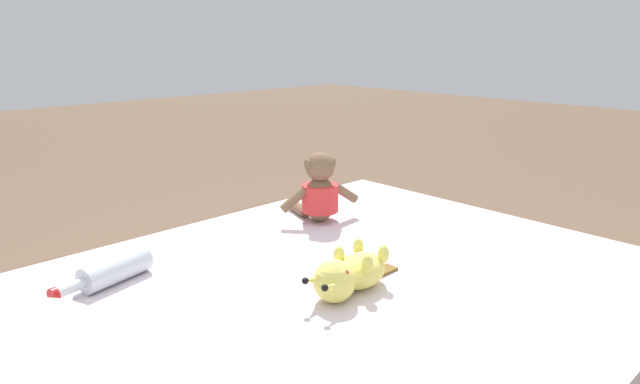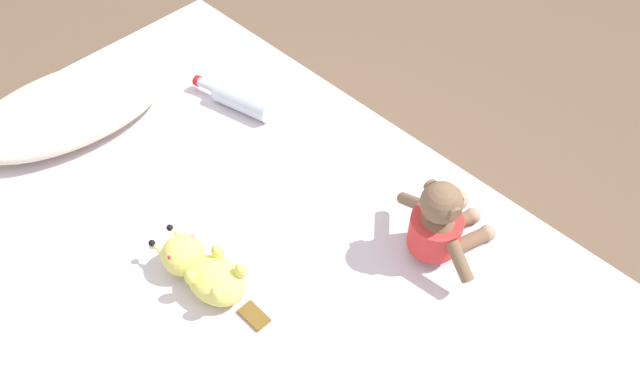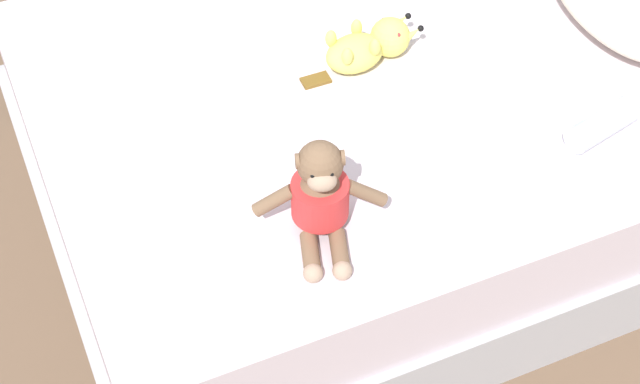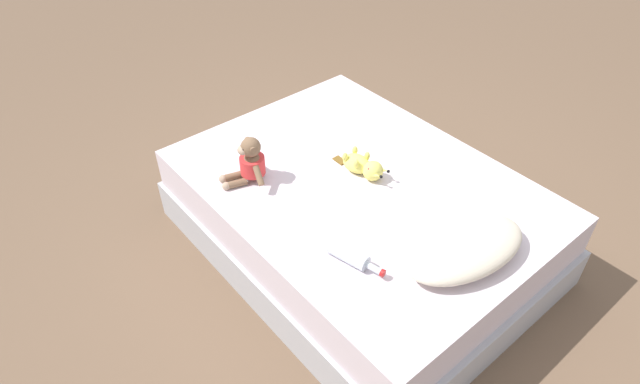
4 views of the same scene
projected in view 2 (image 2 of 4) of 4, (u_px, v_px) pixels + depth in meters
ground_plane at (232, 341)px, 1.85m from camera, size 16.00×16.00×0.00m
bed at (223, 303)px, 1.68m from camera, size 1.34×1.81×0.44m
pillow at (70, 108)px, 1.76m from camera, size 0.61×0.39×0.12m
plush_monkey at (440, 225)px, 1.45m from camera, size 0.24×0.28×0.24m
plush_yellow_creature at (202, 269)px, 1.43m from camera, size 0.13×0.33×0.10m
glass_bottle at (241, 99)px, 1.82m from camera, size 0.11×0.27×0.07m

